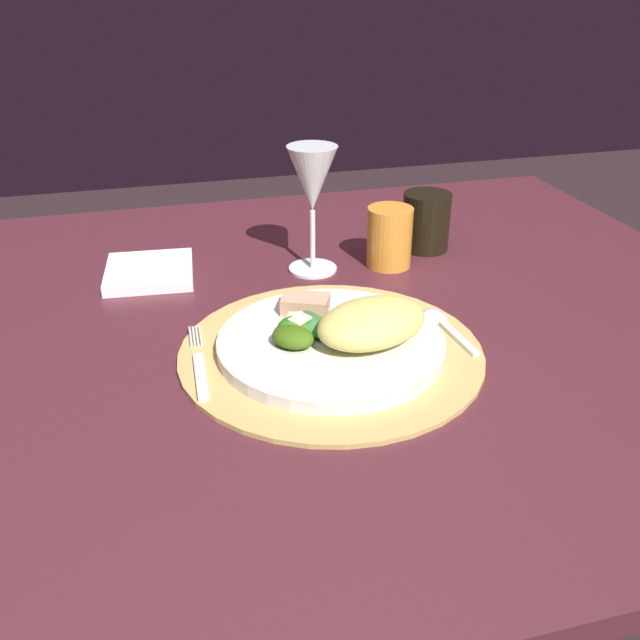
% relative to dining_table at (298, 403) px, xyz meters
% --- Properties ---
extents(dining_table, '(1.29, 1.01, 0.70)m').
position_rel_dining_table_xyz_m(dining_table, '(0.00, 0.00, 0.00)').
color(dining_table, '#4A1F27').
rests_on(dining_table, ground).
extents(placemat, '(0.36, 0.36, 0.01)m').
position_rel_dining_table_xyz_m(placemat, '(0.02, -0.10, 0.14)').
color(placemat, tan).
rests_on(placemat, dining_table).
extents(dinner_plate, '(0.27, 0.27, 0.02)m').
position_rel_dining_table_xyz_m(dinner_plate, '(0.02, -0.10, 0.15)').
color(dinner_plate, silver).
rests_on(dinner_plate, placemat).
extents(pasta_serving, '(0.16, 0.13, 0.05)m').
position_rel_dining_table_xyz_m(pasta_serving, '(0.06, -0.12, 0.18)').
color(pasta_serving, '#E3D268').
rests_on(pasta_serving, dinner_plate).
extents(salad_greens, '(0.10, 0.09, 0.02)m').
position_rel_dining_table_xyz_m(salad_greens, '(-0.01, -0.09, 0.17)').
color(salad_greens, '#2F7616').
rests_on(salad_greens, dinner_plate).
extents(bread_piece, '(0.07, 0.06, 0.02)m').
position_rel_dining_table_xyz_m(bread_piece, '(0.01, -0.03, 0.17)').
color(bread_piece, tan).
rests_on(bread_piece, dinner_plate).
extents(fork, '(0.02, 0.16, 0.00)m').
position_rel_dining_table_xyz_m(fork, '(-0.14, -0.10, 0.14)').
color(fork, silver).
rests_on(fork, placemat).
extents(spoon, '(0.03, 0.13, 0.01)m').
position_rel_dining_table_xyz_m(spoon, '(0.17, -0.07, 0.14)').
color(spoon, silver).
rests_on(spoon, placemat).
extents(napkin, '(0.14, 0.14, 0.02)m').
position_rel_dining_table_xyz_m(napkin, '(-0.18, 0.19, 0.14)').
color(napkin, white).
rests_on(napkin, dining_table).
extents(wine_glass, '(0.07, 0.07, 0.19)m').
position_rel_dining_table_xyz_m(wine_glass, '(0.06, 0.15, 0.27)').
color(wine_glass, silver).
rests_on(wine_glass, dining_table).
extents(amber_tumbler, '(0.07, 0.07, 0.09)m').
position_rel_dining_table_xyz_m(amber_tumbler, '(0.18, 0.14, 0.18)').
color(amber_tumbler, orange).
rests_on(amber_tumbler, dining_table).
extents(dark_tumbler, '(0.08, 0.08, 0.09)m').
position_rel_dining_table_xyz_m(dark_tumbler, '(0.26, 0.18, 0.18)').
color(dark_tumbler, black).
rests_on(dark_tumbler, dining_table).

